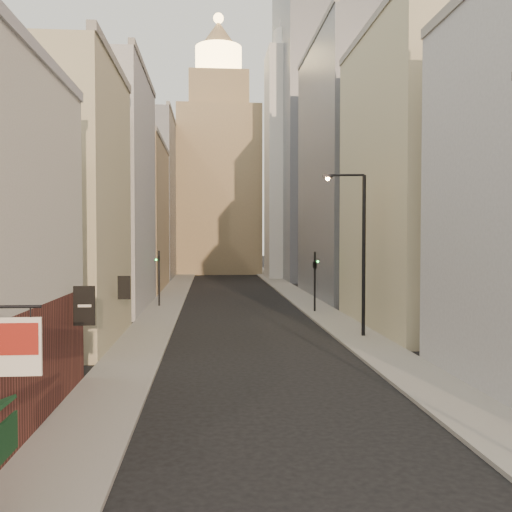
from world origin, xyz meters
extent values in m
cube|color=gray|center=(-6.50, 55.00, 0.07)|extent=(3.00, 140.00, 0.15)
cube|color=gray|center=(6.50, 55.00, 0.07)|extent=(3.00, 140.00, 0.15)
cube|color=#9A999F|center=(-8.20, 9.00, 12.10)|extent=(0.60, 16.00, 0.40)
cube|color=maroon|center=(-6.10, 3.00, 4.30)|extent=(0.70, 0.10, 0.60)
cube|color=black|center=(-7.30, 14.00, 3.60)|extent=(0.80, 0.08, 1.50)
cube|color=black|center=(-7.30, 24.00, 3.40)|extent=(0.70, 0.08, 1.30)
cube|color=#B6AC88|center=(-12.00, 26.00, 8.00)|extent=(8.00, 12.00, 16.00)
cube|color=#9A999F|center=(-12.00, 42.00, 10.00)|extent=(8.00, 16.00, 20.00)
cube|color=#8E795A|center=(-12.00, 60.00, 8.50)|extent=(8.00, 18.00, 17.00)
cube|color=gray|center=(-12.00, 80.00, 12.00)|extent=(8.00, 20.00, 24.00)
cube|color=#B6AC88|center=(12.00, 30.00, 10.00)|extent=(8.00, 16.00, 20.00)
cube|color=gray|center=(12.00, 50.00, 13.00)|extent=(8.00, 20.00, 26.00)
cube|color=gray|center=(18.00, 78.00, 25.00)|extent=(20.00, 22.00, 50.00)
cube|color=#8E795A|center=(-1.00, 92.00, 14.00)|extent=(14.00, 14.00, 28.00)
cube|color=#8E795A|center=(-1.00, 92.00, 31.00)|extent=(10.00, 10.00, 6.00)
cylinder|color=#FFCC72|center=(-1.00, 92.00, 36.50)|extent=(8.00, 8.00, 5.00)
cone|color=#8E795A|center=(-1.00, 92.00, 41.00)|extent=(7.00, 7.00, 5.00)
sphere|color=#FFCC72|center=(-1.00, 92.00, 44.00)|extent=(1.80, 1.80, 1.80)
cube|color=silver|center=(10.00, 78.00, 17.00)|extent=(8.00, 8.00, 34.00)
cylinder|color=silver|center=(10.00, 78.00, 35.50)|extent=(6.00, 6.00, 3.00)
sphere|color=#9A999F|center=(10.00, 78.00, 38.00)|extent=(4.40, 4.40, 4.40)
cylinder|color=black|center=(10.00, 78.00, 40.50)|extent=(0.60, 0.60, 2.00)
cylinder|color=black|center=(6.81, 26.27, 4.98)|extent=(0.22, 0.22, 9.97)
cylinder|color=black|center=(5.71, 26.39, 9.97)|extent=(2.22, 0.37, 0.13)
cube|color=black|center=(4.61, 26.51, 9.91)|extent=(0.63, 0.31, 0.20)
sphere|color=#FD9C3F|center=(4.61, 26.51, 9.77)|extent=(0.27, 0.27, 0.27)
cylinder|color=black|center=(-7.03, 42.58, 2.50)|extent=(0.16, 0.16, 5.00)
imported|color=black|center=(-7.03, 42.58, 4.20)|extent=(0.51, 0.51, 1.33)
sphere|color=#19E533|center=(-7.28, 42.58, 4.20)|extent=(0.16, 0.16, 0.16)
cylinder|color=black|center=(5.94, 37.85, 2.50)|extent=(0.16, 0.16, 5.00)
imported|color=black|center=(5.94, 37.85, 4.20)|extent=(0.63, 0.63, 1.23)
sphere|color=#19E533|center=(6.19, 37.85, 4.20)|extent=(0.16, 0.16, 0.16)
camera|label=1|loc=(-2.56, -7.86, 6.19)|focal=40.00mm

